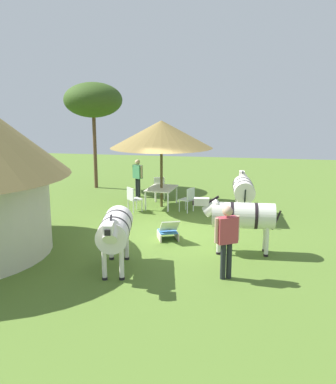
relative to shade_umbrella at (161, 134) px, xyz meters
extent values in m
plane|color=#527129|center=(-2.91, -0.93, -2.77)|extent=(36.00, 36.00, 0.00)
cylinder|color=brown|center=(0.00, 0.00, -1.64)|extent=(0.10, 0.10, 2.27)
cone|color=olive|center=(0.00, 0.00, 0.00)|extent=(3.83, 3.83, 1.01)
cube|color=silver|center=(0.00, 0.00, -2.05)|extent=(1.53, 1.09, 0.04)
cylinder|color=silver|center=(-0.64, 0.48, -2.42)|extent=(0.06, 0.06, 0.70)
cylinder|color=silver|center=(0.70, 0.38, -2.42)|extent=(0.06, 0.06, 0.70)
cylinder|color=silver|center=(-0.70, -0.38, -2.42)|extent=(0.06, 0.06, 0.70)
cylinder|color=silver|center=(0.64, -0.48, -2.42)|extent=(0.06, 0.06, 0.70)
cube|color=silver|center=(-0.84, 0.82, -2.32)|extent=(0.61, 0.61, 0.04)
cube|color=silver|center=(-0.98, 0.96, -2.10)|extent=(0.34, 0.34, 0.45)
cylinder|color=silver|center=(-0.58, 0.83, -2.55)|extent=(0.04, 0.04, 0.45)
cylinder|color=silver|center=(-0.85, 0.56, -2.55)|extent=(0.04, 0.04, 0.45)
cylinder|color=silver|center=(-0.84, 1.09, -2.55)|extent=(0.04, 0.04, 0.45)
cylinder|color=silver|center=(-1.10, 0.82, -2.55)|extent=(0.04, 0.04, 0.45)
cube|color=silver|center=(-0.55, -1.04, -2.32)|extent=(0.59, 0.58, 0.04)
cube|color=silver|center=(-0.64, -1.21, -2.10)|extent=(0.41, 0.24, 0.45)
cylinder|color=silver|center=(-0.63, -0.79, -2.55)|extent=(0.04, 0.04, 0.45)
cylinder|color=silver|center=(-0.30, -0.97, -2.55)|extent=(0.04, 0.04, 0.45)
cylinder|color=silver|center=(-0.80, -1.11, -2.55)|extent=(0.04, 0.04, 0.45)
cylinder|color=silver|center=(-0.47, -1.29, -2.55)|extent=(0.04, 0.04, 0.45)
cube|color=silver|center=(1.14, 0.31, -2.32)|extent=(0.52, 0.54, 0.04)
cube|color=silver|center=(1.32, 0.36, -2.10)|extent=(0.16, 0.43, 0.45)
cylinder|color=silver|center=(1.01, 0.08, -2.55)|extent=(0.04, 0.04, 0.45)
cylinder|color=silver|center=(0.91, 0.45, -2.55)|extent=(0.04, 0.04, 0.45)
cylinder|color=silver|center=(1.36, 0.18, -2.55)|extent=(0.04, 0.04, 0.45)
cylinder|color=silver|center=(1.26, 0.55, -2.55)|extent=(0.04, 0.04, 0.45)
cylinder|color=black|center=(1.52, 1.38, -2.37)|extent=(0.12, 0.12, 0.80)
cylinder|color=black|center=(1.44, 1.27, -2.37)|extent=(0.12, 0.12, 0.80)
cube|color=#469261|center=(1.48, 1.32, -1.69)|extent=(0.41, 0.47, 0.56)
cylinder|color=#D5B18E|center=(1.62, 1.53, -1.68)|extent=(0.08, 0.08, 0.53)
cylinder|color=#D5B18E|center=(1.34, 1.12, -1.68)|extent=(0.08, 0.08, 0.53)
sphere|color=#D5B18E|center=(1.48, 1.32, -1.29)|extent=(0.22, 0.22, 0.22)
cylinder|color=black|center=(-6.30, -2.71, -2.35)|extent=(0.12, 0.12, 0.85)
cylinder|color=black|center=(-6.23, -2.84, -2.35)|extent=(0.12, 0.12, 0.85)
cube|color=#AB3C46|center=(-6.27, -2.77, -1.62)|extent=(0.42, 0.50, 0.60)
cylinder|color=tan|center=(-6.40, -2.55, -1.60)|extent=(0.09, 0.09, 0.57)
cylinder|color=tan|center=(-6.13, -3.00, -1.60)|extent=(0.09, 0.09, 0.57)
sphere|color=tan|center=(-6.27, -2.77, -1.18)|extent=(0.23, 0.23, 0.23)
cube|color=#3872B7|center=(-3.73, -0.94, -2.55)|extent=(0.70, 0.69, 0.03)
cube|color=white|center=(-3.98, -1.04, -2.31)|extent=(0.64, 0.66, 0.40)
cube|color=beige|center=(-3.88, -0.72, -2.66)|extent=(0.58, 0.26, 0.22)
cube|color=beige|center=(-3.68, -1.20, -2.66)|extent=(0.58, 0.26, 0.22)
cylinder|color=silver|center=(-1.26, -3.08, -1.70)|extent=(1.52, 0.79, 0.68)
cylinder|color=black|center=(-1.55, -3.11, -1.70)|extent=(0.13, 0.70, 0.69)
cylinder|color=black|center=(-0.99, -3.06, -1.70)|extent=(0.13, 0.70, 0.69)
cylinder|color=silver|center=(-0.52, -3.03, -1.52)|extent=(0.56, 0.34, 0.51)
cube|color=silver|center=(-0.24, -3.01, -1.36)|extent=(0.41, 0.21, 0.20)
cube|color=black|center=(-0.06, -2.99, -1.39)|extent=(0.13, 0.13, 0.12)
cube|color=black|center=(-0.52, -3.03, -1.32)|extent=(0.37, 0.07, 0.28)
cylinder|color=silver|center=(-0.71, -2.86, -2.36)|extent=(0.11, 0.11, 0.82)
cylinder|color=black|center=(-0.71, -2.86, -2.74)|extent=(0.13, 0.13, 0.06)
cylinder|color=silver|center=(-0.68, -3.23, -2.36)|extent=(0.11, 0.11, 0.82)
cylinder|color=black|center=(-0.68, -3.23, -2.74)|extent=(0.13, 0.13, 0.06)
cylinder|color=silver|center=(-1.83, -2.94, -2.36)|extent=(0.11, 0.11, 0.82)
cylinder|color=black|center=(-1.83, -2.94, -2.74)|extent=(0.13, 0.13, 0.06)
cylinder|color=silver|center=(-1.80, -3.31, -2.36)|extent=(0.11, 0.11, 0.82)
cylinder|color=black|center=(-1.80, -3.31, -2.74)|extent=(0.13, 0.13, 0.06)
cylinder|color=black|center=(-2.04, -3.14, -1.80)|extent=(0.24, 0.07, 0.53)
cylinder|color=silver|center=(-6.19, -0.15, -1.75)|extent=(1.74, 1.01, 0.71)
cylinder|color=black|center=(-5.87, -0.09, -1.75)|extent=(0.22, 0.73, 0.72)
cylinder|color=black|center=(-6.48, -0.21, -1.75)|extent=(0.22, 0.73, 0.72)
cylinder|color=silver|center=(-7.00, -0.31, -1.57)|extent=(0.60, 0.42, 0.52)
cube|color=silver|center=(-7.27, -0.36, -1.41)|extent=(0.43, 0.25, 0.20)
cube|color=black|center=(-7.45, -0.40, -1.44)|extent=(0.14, 0.14, 0.12)
cube|color=black|center=(-7.00, -0.31, -1.37)|extent=(0.37, 0.11, 0.28)
cylinder|color=silver|center=(-6.77, -0.46, -2.39)|extent=(0.11, 0.11, 0.76)
cylinder|color=black|center=(-6.77, -0.46, -2.74)|extent=(0.13, 0.13, 0.06)
cylinder|color=silver|center=(-6.84, -0.08, -2.39)|extent=(0.11, 0.11, 0.76)
cylinder|color=black|center=(-6.84, -0.08, -2.74)|extent=(0.13, 0.13, 0.06)
cylinder|color=silver|center=(-5.55, -0.22, -2.39)|extent=(0.11, 0.11, 0.76)
cylinder|color=black|center=(-5.55, -0.22, -2.74)|extent=(0.13, 0.13, 0.06)
cylinder|color=silver|center=(-5.62, 0.16, -2.39)|extent=(0.11, 0.11, 0.76)
cylinder|color=black|center=(-5.62, 0.16, -2.74)|extent=(0.13, 0.13, 0.06)
cylinder|color=black|center=(-5.34, 0.02, -1.85)|extent=(0.24, 0.09, 0.53)
cylinder|color=silver|center=(-4.51, -3.11, -1.74)|extent=(0.77, 1.66, 0.68)
cylinder|color=black|center=(-4.49, -3.43, -1.74)|extent=(0.69, 0.12, 0.69)
cylinder|color=black|center=(-4.53, -2.82, -1.74)|extent=(0.69, 0.12, 0.69)
cylinder|color=silver|center=(-4.56, -2.30, -1.56)|extent=(0.34, 0.56, 0.51)
cube|color=silver|center=(-4.58, -2.02, -1.40)|extent=(0.20, 0.41, 0.20)
cube|color=black|center=(-4.59, -1.84, -1.43)|extent=(0.13, 0.13, 0.12)
cube|color=black|center=(-4.56, -2.30, -1.36)|extent=(0.06, 0.37, 0.28)
cylinder|color=silver|center=(-4.74, -2.50, -2.38)|extent=(0.11, 0.11, 0.77)
cylinder|color=black|center=(-4.74, -2.50, -2.74)|extent=(0.13, 0.13, 0.06)
cylinder|color=silver|center=(-4.36, -2.48, -2.38)|extent=(0.11, 0.11, 0.77)
cylinder|color=black|center=(-4.36, -2.48, -2.74)|extent=(0.13, 0.13, 0.06)
cylinder|color=silver|center=(-4.66, -3.74, -2.38)|extent=(0.11, 0.11, 0.77)
cylinder|color=black|center=(-4.66, -3.74, -2.74)|extent=(0.13, 0.13, 0.06)
cylinder|color=silver|center=(-4.29, -3.71, -2.38)|extent=(0.11, 0.11, 0.77)
cylinder|color=black|center=(-4.29, -3.71, -2.74)|extent=(0.13, 0.13, 0.06)
cylinder|color=black|center=(-4.46, -3.97, -1.84)|extent=(0.06, 0.24, 0.53)
cylinder|color=brown|center=(2.99, 3.74, -1.12)|extent=(0.16, 0.16, 3.31)
ellipsoid|color=#304B19|center=(2.99, 3.74, 1.26)|extent=(2.63, 2.63, 1.58)
camera|label=1|loc=(-15.23, -3.12, 1.17)|focal=38.96mm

